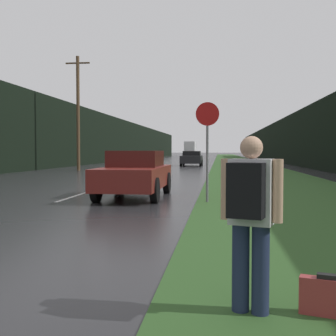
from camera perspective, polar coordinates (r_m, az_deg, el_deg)
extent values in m
cube|color=#2D5123|center=(40.70, 10.26, 0.28)|extent=(6.00, 240.00, 0.02)
cube|color=silver|center=(13.85, -12.67, -3.78)|extent=(0.12, 3.00, 0.01)
cube|color=silver|center=(20.55, -6.11, -1.74)|extent=(0.12, 3.00, 0.01)
cube|color=silver|center=(27.40, -2.80, -0.70)|extent=(0.12, 3.00, 0.01)
cube|color=silver|center=(34.32, -0.83, -0.08)|extent=(0.12, 3.00, 0.01)
cube|color=black|center=(52.70, -9.20, 3.95)|extent=(2.00, 140.00, 5.90)
cube|color=black|center=(51.31, 16.35, 3.57)|extent=(2.00, 140.00, 5.26)
cylinder|color=#4C3823|center=(31.78, -12.08, 7.21)|extent=(0.24, 0.24, 8.36)
cube|color=#4C3823|center=(32.30, -12.14, 13.72)|extent=(1.80, 0.10, 0.10)
cylinder|color=slate|center=(11.93, 5.34, 0.51)|extent=(0.07, 0.07, 2.17)
cylinder|color=#B71414|center=(11.97, 5.37, 7.31)|extent=(0.66, 0.02, 0.66)
cylinder|color=#1E2847|center=(3.97, 9.81, -13.26)|extent=(0.16, 0.16, 0.81)
cylinder|color=#1E2847|center=(3.93, 12.42, -13.44)|extent=(0.16, 0.16, 0.81)
cube|color=silver|center=(3.82, 11.19, -3.18)|extent=(0.42, 0.31, 0.59)
sphere|color=tan|center=(3.80, 11.24, 2.75)|extent=(0.20, 0.20, 0.20)
cylinder|color=tan|center=(3.87, 7.83, -2.83)|extent=(0.09, 0.09, 0.55)
cylinder|color=tan|center=(3.77, 14.65, -3.03)|extent=(0.09, 0.09, 0.55)
cube|color=black|center=(3.62, 10.50, -3.00)|extent=(0.34, 0.26, 0.47)
cube|color=#9E3333|center=(4.11, 20.68, -16.19)|extent=(0.47, 0.25, 0.35)
cube|color=black|center=(4.05, 20.72, -13.56)|extent=(0.18, 0.13, 0.04)
cube|color=maroon|center=(13.31, -4.50, -1.21)|extent=(1.78, 4.45, 0.64)
cube|color=#40120F|center=(13.50, -4.32, 1.28)|extent=(1.51, 2.00, 0.51)
cylinder|color=black|center=(11.83, -1.80, -3.03)|extent=(0.20, 0.72, 0.72)
cylinder|color=black|center=(12.20, -9.69, -2.90)|extent=(0.20, 0.72, 0.72)
cylinder|color=black|center=(14.55, -0.15, -2.02)|extent=(0.20, 0.72, 0.72)
cylinder|color=black|center=(14.85, -6.65, -1.94)|extent=(0.20, 0.72, 0.72)
cube|color=black|center=(40.74, 3.23, 1.18)|extent=(1.92, 4.79, 0.71)
cube|color=black|center=(40.97, 3.25, 1.99)|extent=(1.63, 2.16, 0.44)
cylinder|color=black|center=(39.22, 4.41, 0.66)|extent=(0.20, 0.60, 0.60)
cylinder|color=black|center=(39.34, 1.76, 0.67)|extent=(0.20, 0.60, 0.60)
cylinder|color=black|center=(42.18, 4.59, 0.77)|extent=(0.20, 0.60, 0.60)
cylinder|color=black|center=(42.30, 2.12, 0.79)|extent=(0.20, 0.60, 0.60)
cube|color=gray|center=(99.97, 3.14, 2.43)|extent=(2.27, 2.56, 2.33)
cube|color=silver|center=(96.32, 3.00, 2.66)|extent=(2.39, 4.75, 3.11)
cylinder|color=black|center=(99.80, 2.48, 1.78)|extent=(0.28, 0.90, 0.90)
cylinder|color=black|center=(99.65, 3.78, 1.78)|extent=(0.28, 0.90, 0.90)
cylinder|color=black|center=(95.22, 2.26, 1.76)|extent=(0.28, 0.90, 0.90)
cylinder|color=black|center=(95.07, 3.63, 1.75)|extent=(0.28, 0.90, 0.90)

